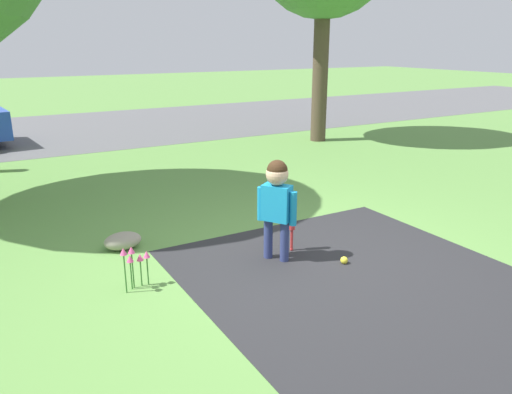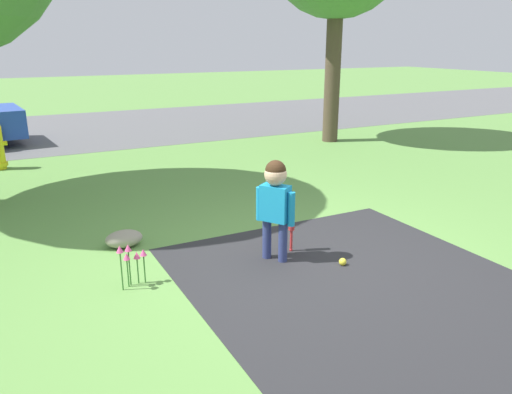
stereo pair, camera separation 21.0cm
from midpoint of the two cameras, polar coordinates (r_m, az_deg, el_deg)
The scene contains 7 objects.
ground_plane at distance 4.97m, azimuth 6.86°, elevation -7.38°, with size 60.00×60.00×0.00m, color #5B8C42.
street_strip at distance 13.30m, azimuth -16.06°, elevation 7.72°, with size 40.00×6.00×0.01m.
child at distance 4.77m, azimuth 3.49°, elevation 0.05°, with size 0.28×0.36×1.01m.
baseball_bat at distance 5.07m, azimuth 5.29°, elevation -2.48°, with size 0.06×0.06×0.55m.
sports_ball at distance 4.94m, azimuth 11.09°, elevation -7.29°, with size 0.07×0.07×0.07m.
flower_bed at distance 4.47m, azimuth -12.79°, elevation -6.50°, with size 0.27×0.12×0.42m.
edging_rock at distance 5.41m, azimuth -13.78°, elevation -4.66°, with size 0.39×0.27×0.18m.
Camera 2 is at (-2.50, -3.76, 2.07)m, focal length 35.00 mm.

